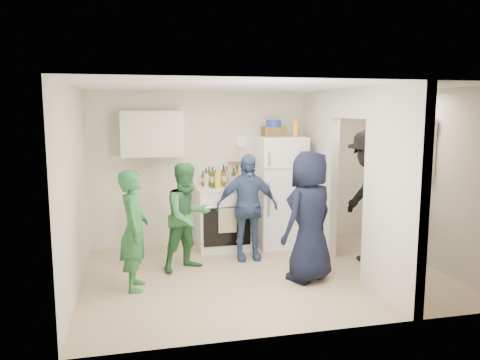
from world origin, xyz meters
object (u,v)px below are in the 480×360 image
(wicker_basket, at_px, (273,132))
(blue_bowl, at_px, (273,123))
(person_green_left, at_px, (134,230))
(person_nook, at_px, (370,197))
(person_green_center, at_px, (188,217))
(person_navy, at_px, (309,216))
(fridge, at_px, (280,191))
(person_denim, at_px, (247,207))
(yellow_cup_stack_top, at_px, (295,129))
(stove, at_px, (223,217))

(wicker_basket, relative_size, blue_bowl, 1.46)
(person_green_left, height_order, person_nook, person_nook)
(blue_bowl, height_order, person_green_center, blue_bowl)
(person_navy, bearing_deg, wicker_basket, -121.50)
(fridge, xyz_separation_m, person_green_left, (-2.33, -1.44, -0.15))
(person_denim, bearing_deg, blue_bowl, 49.61)
(fridge, relative_size, person_nook, 0.92)
(blue_bowl, height_order, person_green_left, blue_bowl)
(person_denim, bearing_deg, fridge, 42.88)
(person_green_left, height_order, person_green_center, person_green_center)
(yellow_cup_stack_top, distance_m, person_green_center, 2.30)
(yellow_cup_stack_top, xyz_separation_m, person_green_center, (-1.82, -0.77, -1.17))
(person_nook, bearing_deg, person_green_center, -92.79)
(person_green_left, distance_m, person_navy, 2.22)
(fridge, bearing_deg, stove, 178.17)
(blue_bowl, xyz_separation_m, person_green_center, (-1.50, -0.92, -1.25))
(stove, relative_size, yellow_cup_stack_top, 4.05)
(wicker_basket, relative_size, person_green_center, 0.23)
(wicker_basket, bearing_deg, stove, -178.64)
(person_nook, bearing_deg, person_green_left, -81.36)
(blue_bowl, height_order, yellow_cup_stack_top, blue_bowl)
(yellow_cup_stack_top, xyz_separation_m, person_denim, (-0.91, -0.50, -1.13))
(blue_bowl, bearing_deg, wicker_basket, 0.00)
(person_navy, bearing_deg, yellow_cup_stack_top, -133.28)
(person_green_left, xyz_separation_m, person_navy, (2.21, -0.20, 0.10))
(person_green_left, bearing_deg, person_navy, -91.05)
(yellow_cup_stack_top, bearing_deg, person_navy, -102.47)
(yellow_cup_stack_top, height_order, person_green_center, yellow_cup_stack_top)
(stove, height_order, person_green_left, person_green_left)
(fridge, xyz_separation_m, person_denim, (-0.69, -0.60, -0.11))
(stove, height_order, wicker_basket, wicker_basket)
(person_nook, bearing_deg, wicker_basket, -134.53)
(fridge, height_order, wicker_basket, wicker_basket)
(wicker_basket, relative_size, person_nook, 0.18)
(person_green_left, xyz_separation_m, person_nook, (3.31, 0.26, 0.23))
(yellow_cup_stack_top, bearing_deg, person_green_center, -157.24)
(stove, xyz_separation_m, person_green_left, (-1.39, -1.47, 0.24))
(fridge, height_order, yellow_cup_stack_top, yellow_cup_stack_top)
(person_nook, bearing_deg, person_navy, -63.19)
(stove, xyz_separation_m, person_green_center, (-0.67, -0.90, 0.24))
(fridge, bearing_deg, person_green_left, -148.29)
(person_nook, bearing_deg, stove, -118.06)
(wicker_basket, xyz_separation_m, person_nook, (1.08, -1.23, -0.89))
(yellow_cup_stack_top, bearing_deg, person_denim, -151.31)
(fridge, height_order, person_green_center, fridge)
(person_denim, distance_m, person_navy, 1.19)
(stove, distance_m, person_green_left, 2.04)
(fridge, xyz_separation_m, person_nook, (0.98, -1.18, 0.08))
(fridge, xyz_separation_m, person_navy, (-0.12, -1.64, -0.05))
(stove, height_order, person_green_center, person_green_center)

